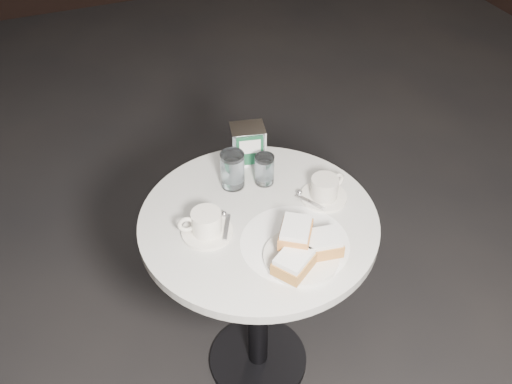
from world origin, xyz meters
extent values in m
plane|color=black|center=(0.00, 0.00, 0.00)|extent=(7.00, 7.00, 0.00)
cylinder|color=black|center=(0.00, 0.00, 0.01)|extent=(0.36, 0.36, 0.03)
cylinder|color=black|center=(0.00, 0.00, 0.36)|extent=(0.07, 0.07, 0.70)
cylinder|color=white|center=(0.00, 0.00, 0.73)|extent=(0.70, 0.70, 0.03)
cylinder|color=white|center=(0.06, -0.13, 0.75)|extent=(0.37, 0.37, 0.00)
cylinder|color=white|center=(0.05, -0.19, 0.75)|extent=(0.25, 0.25, 0.02)
cube|color=#BF813B|center=(0.01, -0.22, 0.78)|extent=(0.13, 0.12, 0.04)
cube|color=white|center=(0.01, -0.22, 0.81)|extent=(0.12, 0.11, 0.02)
cube|color=#C7833D|center=(0.10, -0.19, 0.78)|extent=(0.11, 0.10, 0.04)
cube|color=white|center=(0.10, -0.19, 0.81)|extent=(0.11, 0.09, 0.02)
cube|color=#CC813E|center=(0.04, -0.16, 0.81)|extent=(0.12, 0.13, 0.04)
cube|color=white|center=(0.04, -0.16, 0.84)|extent=(0.11, 0.12, 0.02)
cylinder|color=white|center=(-0.16, 0.00, 0.75)|extent=(0.17, 0.17, 0.01)
cylinder|color=white|center=(-0.16, 0.00, 0.79)|extent=(0.10, 0.10, 0.07)
cylinder|color=#906F4F|center=(-0.16, 0.00, 0.81)|extent=(0.09, 0.09, 0.00)
torus|color=white|center=(-0.21, 0.01, 0.79)|extent=(0.05, 0.02, 0.05)
cube|color=silver|center=(-0.10, -0.01, 0.76)|extent=(0.06, 0.10, 0.00)
sphere|color=silver|center=(-0.09, 0.04, 0.76)|extent=(0.02, 0.02, 0.02)
cylinder|color=white|center=(0.22, 0.01, 0.75)|extent=(0.17, 0.17, 0.01)
cylinder|color=silver|center=(0.22, 0.01, 0.79)|extent=(0.10, 0.10, 0.06)
cylinder|color=brown|center=(0.22, 0.01, 0.81)|extent=(0.09, 0.09, 0.00)
torus|color=white|center=(0.27, 0.02, 0.79)|extent=(0.05, 0.02, 0.05)
cube|color=#ACACB0|center=(0.16, -0.01, 0.76)|extent=(0.06, 0.09, 0.00)
sphere|color=#BCBCC1|center=(0.15, 0.04, 0.76)|extent=(0.02, 0.02, 0.02)
cylinder|color=white|center=(-0.02, 0.17, 0.80)|extent=(0.08, 0.08, 0.12)
cylinder|color=white|center=(-0.02, 0.17, 0.80)|extent=(0.07, 0.07, 0.10)
cylinder|color=silver|center=(0.08, 0.15, 0.79)|extent=(0.07, 0.07, 0.10)
cylinder|color=white|center=(0.08, 0.15, 0.79)|extent=(0.06, 0.06, 0.08)
cube|color=silver|center=(0.07, 0.27, 0.81)|extent=(0.12, 0.11, 0.13)
cube|color=#175232|center=(0.06, 0.23, 0.81)|extent=(0.08, 0.02, 0.11)
cube|color=white|center=(0.06, 0.22, 0.83)|extent=(0.07, 0.02, 0.05)
camera|label=1|loc=(-0.45, -1.11, 1.89)|focal=40.00mm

